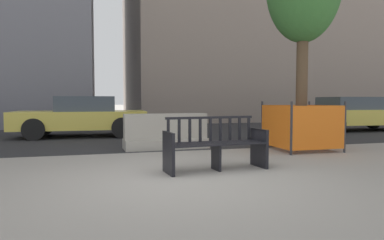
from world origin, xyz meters
name	(u,v)px	position (x,y,z in m)	size (l,w,h in m)	color
ground_plane	(180,178)	(0.00, 0.00, 0.00)	(200.00, 200.00, 0.00)	gray
street_asphalt	(129,130)	(0.00, 8.70, 0.00)	(120.00, 12.00, 0.01)	#28282B
street_bench	(216,146)	(0.71, 0.46, 0.40)	(1.73, 0.68, 0.88)	black
jersey_barrier_centre	(166,134)	(0.42, 3.20, 0.34)	(2.03, 0.77, 0.84)	#9E998E
construction_fence	(301,126)	(3.44, 2.17, 0.57)	(1.38, 1.38, 1.13)	#2D2D33
car_taxi_near	(82,117)	(-1.64, 6.65, 0.64)	(4.10, 1.98, 1.29)	#DBC64C
car_sedan_mid	(356,114)	(8.40, 6.12, 0.65)	(4.81, 2.01, 1.29)	#DBC64C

